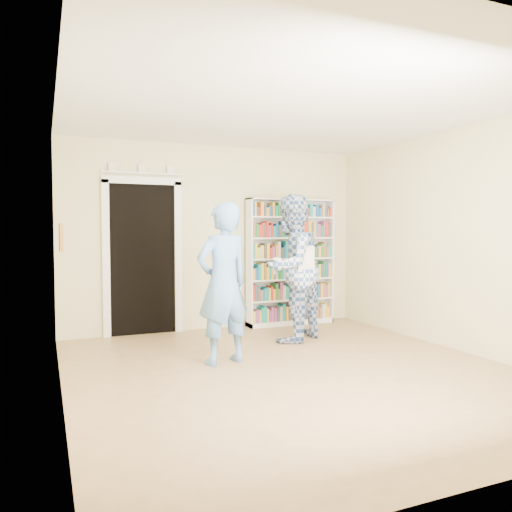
# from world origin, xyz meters

# --- Properties ---
(floor) EXTENTS (5.00, 5.00, 0.00)m
(floor) POSITION_xyz_m (0.00, 0.00, 0.00)
(floor) COLOR #977149
(floor) RESTS_ON ground
(ceiling) EXTENTS (5.00, 5.00, 0.00)m
(ceiling) POSITION_xyz_m (0.00, 0.00, 2.70)
(ceiling) COLOR white
(ceiling) RESTS_ON wall_back
(wall_back) EXTENTS (4.50, 0.00, 4.50)m
(wall_back) POSITION_xyz_m (0.00, 2.50, 1.35)
(wall_back) COLOR beige
(wall_back) RESTS_ON floor
(wall_left) EXTENTS (0.00, 5.00, 5.00)m
(wall_left) POSITION_xyz_m (-2.25, 0.00, 1.35)
(wall_left) COLOR beige
(wall_left) RESTS_ON floor
(wall_right) EXTENTS (0.00, 5.00, 5.00)m
(wall_right) POSITION_xyz_m (2.25, 0.00, 1.35)
(wall_right) COLOR beige
(wall_right) RESTS_ON floor
(bookshelf) EXTENTS (1.41, 0.26, 1.94)m
(bookshelf) POSITION_xyz_m (1.14, 2.34, 0.98)
(bookshelf) COLOR white
(bookshelf) RESTS_ON floor
(doorway) EXTENTS (1.10, 0.08, 2.43)m
(doorway) POSITION_xyz_m (-1.10, 2.48, 1.18)
(doorway) COLOR black
(doorway) RESTS_ON floor
(wall_art) EXTENTS (0.03, 0.25, 0.25)m
(wall_art) POSITION_xyz_m (-2.23, 0.20, 1.40)
(wall_art) COLOR brown
(wall_art) RESTS_ON wall_left
(man_blue) EXTENTS (0.72, 0.56, 1.77)m
(man_blue) POSITION_xyz_m (-0.58, 0.59, 0.88)
(man_blue) COLOR #6094D7
(man_blue) RESTS_ON floor
(man_plaid) EXTENTS (1.18, 1.11, 1.93)m
(man_plaid) POSITION_xyz_m (0.61, 1.29, 0.97)
(man_plaid) COLOR #2F5492
(man_plaid) RESTS_ON floor
(paper_sheet) EXTENTS (0.23, 0.01, 0.32)m
(paper_sheet) POSITION_xyz_m (0.70, 1.03, 1.10)
(paper_sheet) COLOR white
(paper_sheet) RESTS_ON man_plaid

